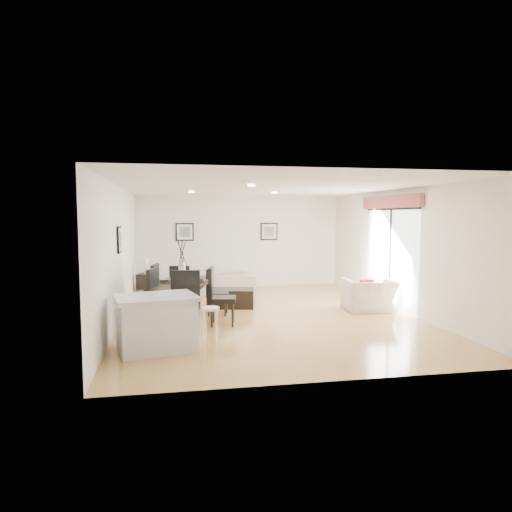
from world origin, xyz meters
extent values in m
plane|color=tan|center=(0.00, 0.00, 0.00)|extent=(8.00, 8.00, 0.00)
cube|color=white|center=(0.00, 4.00, 1.35)|extent=(6.00, 0.04, 2.70)
cube|color=white|center=(0.00, -4.00, 1.35)|extent=(6.00, 0.04, 2.70)
cube|color=white|center=(-3.00, 0.00, 1.35)|extent=(0.04, 8.00, 2.70)
cube|color=white|center=(3.00, 0.00, 1.35)|extent=(0.04, 8.00, 2.70)
cube|color=white|center=(0.00, 0.00, 2.70)|extent=(6.00, 8.00, 0.02)
imported|color=gray|center=(-0.78, 2.89, 0.30)|extent=(2.17, 1.40, 0.59)
imported|color=silver|center=(2.34, 0.03, 0.35)|extent=(1.14, 1.02, 0.71)
imported|color=#405F28|center=(5.55, 1.51, 0.32)|extent=(0.39, 0.39, 0.64)
cube|color=black|center=(-1.78, -0.24, 0.76)|extent=(1.41, 2.08, 0.06)
cylinder|color=black|center=(-2.41, -0.99, 0.36)|extent=(0.07, 0.07, 0.73)
cylinder|color=black|center=(-1.94, 0.72, 0.36)|extent=(0.07, 0.07, 0.73)
cylinder|color=black|center=(-1.61, -1.21, 0.36)|extent=(0.07, 0.07, 0.73)
cylinder|color=black|center=(-1.15, 0.50, 0.36)|extent=(0.07, 0.07, 0.73)
cube|color=black|center=(-2.54, -0.72, 0.51)|extent=(0.65, 0.65, 0.09)
cube|color=black|center=(-2.33, -0.79, 0.83)|extent=(0.23, 0.51, 0.61)
cylinder|color=black|center=(-2.66, -0.46, 0.23)|extent=(0.04, 0.04, 0.47)
cylinder|color=black|center=(-2.28, -0.59, 0.23)|extent=(0.04, 0.04, 0.47)
cylinder|color=black|center=(-2.79, -0.84, 0.23)|extent=(0.04, 0.04, 0.47)
cylinder|color=black|center=(-2.41, -0.97, 0.23)|extent=(0.04, 0.04, 0.47)
cube|color=black|center=(-2.54, 0.23, 0.50)|extent=(0.59, 0.59, 0.09)
cube|color=black|center=(-2.32, 0.19, 0.82)|extent=(0.16, 0.50, 0.60)
cylinder|color=black|center=(-2.69, 0.46, 0.23)|extent=(0.04, 0.04, 0.46)
cylinder|color=black|center=(-2.31, 0.38, 0.23)|extent=(0.04, 0.04, 0.46)
cylinder|color=black|center=(-2.77, 0.08, 0.23)|extent=(0.04, 0.04, 0.46)
cylinder|color=black|center=(-2.38, 0.00, 0.23)|extent=(0.04, 0.04, 0.46)
cube|color=black|center=(-1.02, -0.72, 0.50)|extent=(0.58, 0.58, 0.09)
cube|color=black|center=(-1.24, -0.68, 0.82)|extent=(0.15, 0.51, 0.60)
cylinder|color=black|center=(-0.86, -0.95, 0.23)|extent=(0.04, 0.04, 0.46)
cylinder|color=black|center=(-1.25, -0.88, 0.23)|extent=(0.04, 0.04, 0.46)
cylinder|color=black|center=(-0.79, -0.56, 0.23)|extent=(0.04, 0.04, 0.46)
cylinder|color=black|center=(-1.18, -0.49, 0.23)|extent=(0.04, 0.04, 0.46)
cube|color=black|center=(-1.02, 0.23, 0.45)|extent=(0.53, 0.53, 0.08)
cube|color=black|center=(-1.21, 0.27, 0.73)|extent=(0.15, 0.45, 0.53)
cylinder|color=black|center=(-0.89, 0.02, 0.20)|extent=(0.03, 0.03, 0.41)
cylinder|color=black|center=(-1.23, 0.10, 0.20)|extent=(0.03, 0.03, 0.41)
cylinder|color=black|center=(-0.81, 0.36, 0.20)|extent=(0.03, 0.03, 0.41)
cylinder|color=black|center=(-1.15, 0.44, 0.20)|extent=(0.03, 0.03, 0.41)
cube|color=black|center=(-1.78, -1.51, 0.52)|extent=(0.59, 0.59, 0.09)
cube|color=black|center=(-1.74, -1.29, 0.84)|extent=(0.52, 0.15, 0.62)
cylinder|color=black|center=(-2.01, -1.67, 0.24)|extent=(0.04, 0.04, 0.47)
cylinder|color=black|center=(-1.95, -1.28, 0.24)|extent=(0.04, 0.04, 0.47)
cylinder|color=black|center=(-1.61, -1.74, 0.24)|extent=(0.04, 0.04, 0.47)
cylinder|color=black|center=(-1.55, -1.34, 0.24)|extent=(0.04, 0.04, 0.47)
cube|color=black|center=(-1.78, 1.02, 0.45)|extent=(0.52, 0.52, 0.08)
cube|color=black|center=(-1.81, 0.83, 0.74)|extent=(0.45, 0.13, 0.54)
cylinder|color=black|center=(-1.58, 1.17, 0.21)|extent=(0.04, 0.04, 0.41)
cylinder|color=black|center=(-1.63, 0.82, 0.21)|extent=(0.04, 0.04, 0.41)
cylinder|color=black|center=(-1.92, 1.22, 0.21)|extent=(0.04, 0.04, 0.41)
cylinder|color=black|center=(-1.98, 0.87, 0.21)|extent=(0.04, 0.04, 0.41)
cylinder|color=white|center=(-1.78, -0.24, 0.99)|extent=(0.14, 0.14, 0.40)
cylinder|color=black|center=(-1.43, -0.24, 0.80)|extent=(0.39, 0.39, 0.01)
cylinder|color=black|center=(-1.43, -0.24, 0.83)|extent=(0.21, 0.21, 0.06)
cylinder|color=black|center=(-1.78, 0.39, 0.80)|extent=(0.39, 0.39, 0.01)
cylinder|color=black|center=(-1.78, 0.39, 0.83)|extent=(0.21, 0.21, 0.06)
cylinder|color=black|center=(-2.12, -0.24, 0.80)|extent=(0.39, 0.39, 0.01)
cylinder|color=black|center=(-2.12, -0.24, 0.83)|extent=(0.21, 0.21, 0.06)
cylinder|color=black|center=(-1.78, -0.88, 0.80)|extent=(0.39, 0.39, 0.01)
cylinder|color=black|center=(-1.78, -0.88, 0.83)|extent=(0.21, 0.21, 0.06)
cube|color=black|center=(-0.64, 0.99, 0.21)|extent=(1.17, 0.84, 0.42)
cube|color=black|center=(-2.66, 3.04, 0.29)|extent=(0.54, 0.54, 0.57)
cylinder|color=white|center=(-2.66, 3.04, 0.66)|extent=(0.10, 0.10, 0.18)
cone|color=beige|center=(-2.66, 3.04, 0.87)|extent=(0.22, 0.22, 0.24)
cube|color=#A11416|center=(2.24, -0.07, 0.56)|extent=(0.32, 0.15, 0.31)
cube|color=silver|center=(-2.23, -2.16, 0.40)|extent=(1.29, 1.08, 0.81)
cube|color=silver|center=(-2.23, -2.16, 0.83)|extent=(1.41, 1.19, 0.06)
cylinder|color=white|center=(-1.38, -2.16, 0.63)|extent=(0.30, 0.30, 0.04)
cylinder|color=silver|center=(-1.28, -2.07, 0.31)|extent=(0.02, 0.02, 0.63)
cylinder|color=silver|center=(-1.48, -2.07, 0.31)|extent=(0.02, 0.02, 0.63)
cylinder|color=silver|center=(-1.48, -2.26, 0.31)|extent=(0.02, 0.02, 0.63)
cylinder|color=silver|center=(-1.28, -2.26, 0.31)|extent=(0.02, 0.02, 0.63)
cube|color=black|center=(-1.60, 3.97, 1.65)|extent=(0.52, 0.03, 0.52)
cube|color=white|center=(-1.60, 3.97, 1.65)|extent=(0.44, 0.04, 0.44)
cube|color=#5E5E59|center=(-1.60, 3.97, 1.65)|extent=(0.30, 0.04, 0.30)
cube|color=black|center=(0.90, 3.97, 1.65)|extent=(0.52, 0.03, 0.52)
cube|color=white|center=(0.90, 3.97, 1.65)|extent=(0.44, 0.04, 0.44)
cube|color=#5E5E59|center=(0.90, 3.97, 1.65)|extent=(0.30, 0.04, 0.30)
cube|color=black|center=(-2.97, -0.20, 1.65)|extent=(0.03, 0.52, 0.52)
cube|color=white|center=(-2.97, -0.20, 1.65)|extent=(0.04, 0.44, 0.44)
cube|color=#5E5E59|center=(-2.97, -0.20, 1.65)|extent=(0.04, 0.30, 0.30)
cube|color=white|center=(2.98, 0.30, 1.12)|extent=(0.02, 2.40, 2.25)
cube|color=black|center=(2.96, 0.30, 1.12)|extent=(0.03, 0.05, 2.25)
cube|color=black|center=(2.96, 0.30, 2.27)|extent=(0.03, 2.50, 0.05)
cube|color=maroon|center=(2.92, 0.30, 2.43)|extent=(0.10, 2.70, 0.28)
plane|color=gray|center=(5.00, 0.30, 0.00)|extent=(6.00, 6.00, 0.00)
cube|color=brown|center=(6.05, 2.70, 1.00)|extent=(0.35, 0.35, 2.00)
camera|label=1|loc=(-1.96, -9.39, 2.11)|focal=32.00mm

